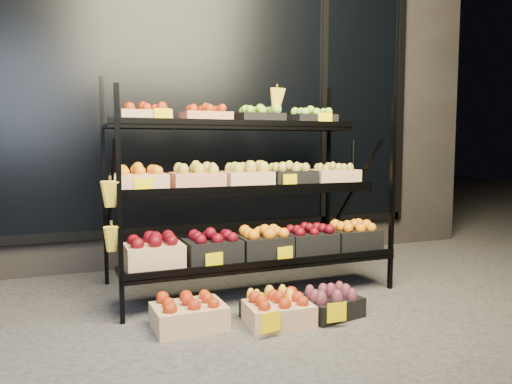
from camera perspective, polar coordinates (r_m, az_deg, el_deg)
name	(u,v)px	position (r m, az deg, el deg)	size (l,w,h in m)	color
ground	(281,312)	(3.47, 2.92, -13.53)	(24.00, 24.00, 0.00)	#514F4C
building	(184,89)	(5.77, -8.19, 11.56)	(6.00, 2.08, 3.50)	#2D2826
display_rack	(248,189)	(3.85, -0.97, 0.35)	(2.18, 1.02, 1.71)	black
tag_floor_a	(271,329)	(3.01, 1.70, -15.35)	(0.13, 0.01, 0.12)	#E8C800
tag_floor_b	(337,319)	(3.20, 9.21, -14.10)	(0.13, 0.01, 0.12)	#E8C800
floor_crate_left	(189,312)	(3.18, -7.67, -13.48)	(0.44, 0.33, 0.21)	tan
floor_crate_midleft	(272,305)	(3.33, 1.79, -12.82)	(0.39, 0.32, 0.18)	black
floor_crate_midright	(279,310)	(3.22, 2.61, -13.30)	(0.43, 0.33, 0.20)	tan
floor_crate_right	(331,303)	(3.39, 8.54, -12.44)	(0.42, 0.34, 0.19)	black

